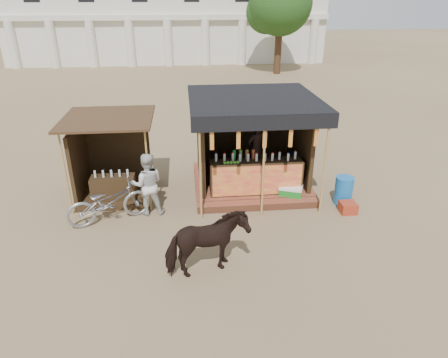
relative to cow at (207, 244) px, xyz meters
name	(u,v)px	position (x,y,z in m)	size (l,w,h in m)	color
ground	(231,251)	(0.59, 0.72, -0.72)	(120.00, 120.00, 0.00)	#846B4C
main_stall	(252,155)	(1.60, 4.08, 0.31)	(3.60, 3.61, 2.78)	#984E31
secondary_stall	(109,168)	(-2.57, 3.95, 0.13)	(2.40, 2.40, 2.38)	#342213
cow	(207,244)	(0.00, 0.00, 0.00)	(0.77, 1.70, 1.43)	black
motorbike	(109,202)	(-2.36, 2.39, -0.15)	(0.75, 2.14, 1.12)	#96969E
bystander	(148,184)	(-1.38, 2.72, 0.14)	(0.83, 0.65, 1.71)	beige
blue_barrel	(344,190)	(4.00, 2.72, -0.32)	(0.50, 0.50, 0.80)	#165DA8
red_crate	(348,208)	(3.95, 2.20, -0.57)	(0.43, 0.41, 0.29)	#983019
cooler	(290,194)	(2.56, 3.00, -0.48)	(0.76, 0.64, 0.46)	#1C8022
background_building	(168,12)	(-1.41, 30.66, 3.26)	(26.00, 7.45, 8.18)	silver
tree	(277,6)	(6.40, 22.86, 3.92)	(4.50, 4.40, 7.00)	#382314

